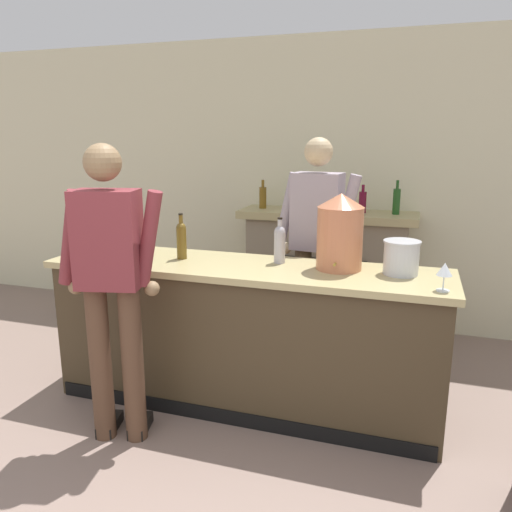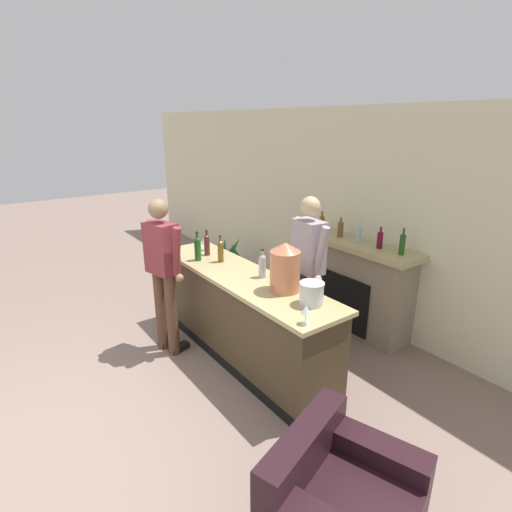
% 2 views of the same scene
% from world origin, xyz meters
% --- Properties ---
extents(wall_back_panel, '(12.00, 0.07, 2.75)m').
position_xyz_m(wall_back_panel, '(0.00, 3.83, 1.38)').
color(wall_back_panel, beige).
rests_on(wall_back_panel, ground_plane).
extents(bar_counter, '(2.67, 0.66, 1.00)m').
position_xyz_m(bar_counter, '(-0.13, 2.00, 0.50)').
color(bar_counter, '#423421').
rests_on(bar_counter, ground_plane).
extents(fireplace_stone, '(1.63, 0.52, 1.46)m').
position_xyz_m(fireplace_stone, '(0.14, 3.57, 0.59)').
color(fireplace_stone, gray).
rests_on(fireplace_stone, ground_plane).
extents(potted_plant_corner, '(0.42, 0.47, 0.69)m').
position_xyz_m(potted_plant_corner, '(-2.31, 3.27, 0.30)').
color(potted_plant_corner, '#534E40').
rests_on(potted_plant_corner, ground_plane).
extents(person_customer, '(0.65, 0.37, 1.80)m').
position_xyz_m(person_customer, '(-0.73, 1.38, 1.00)').
color(person_customer, brown).
rests_on(person_customer, ground_plane).
extents(person_bartender, '(0.66, 0.34, 1.83)m').
position_xyz_m(person_bartender, '(0.22, 2.64, 1.02)').
color(person_bartender, brown).
rests_on(person_bartender, ground_plane).
extents(copper_dispenser, '(0.30, 0.33, 0.48)m').
position_xyz_m(copper_dispenser, '(0.48, 2.10, 1.25)').
color(copper_dispenser, '#C2724D').
rests_on(copper_dispenser, bar_counter).
extents(ice_bucket_steel, '(0.23, 0.23, 0.21)m').
position_xyz_m(ice_bucket_steel, '(0.86, 2.09, 1.11)').
color(ice_bucket_steel, silver).
rests_on(ice_bucket_steel, bar_counter).
extents(wine_bottle_chardonnay_pale, '(0.08, 0.08, 0.35)m').
position_xyz_m(wine_bottle_chardonnay_pale, '(-0.81, 1.85, 1.16)').
color(wine_bottle_chardonnay_pale, '#1D581B').
rests_on(wine_bottle_chardonnay_pale, bar_counter).
extents(wine_bottle_cabernet_heavy, '(0.08, 0.08, 0.31)m').
position_xyz_m(wine_bottle_cabernet_heavy, '(0.07, 2.13, 1.14)').
color(wine_bottle_cabernet_heavy, '#AAA7AF').
rests_on(wine_bottle_cabernet_heavy, bar_counter).
extents(wine_bottle_merlot_tall, '(0.07, 0.07, 0.32)m').
position_xyz_m(wine_bottle_merlot_tall, '(-0.92, 2.04, 1.14)').
color(wine_bottle_merlot_tall, '#512623').
rests_on(wine_bottle_merlot_tall, bar_counter).
extents(wine_bottle_riesling_slim, '(0.07, 0.07, 0.32)m').
position_xyz_m(wine_bottle_riesling_slim, '(-0.60, 2.04, 1.14)').
color(wine_bottle_riesling_slim, brown).
rests_on(wine_bottle_riesling_slim, bar_counter).
extents(wine_glass_back_row, '(0.08, 0.08, 0.16)m').
position_xyz_m(wine_glass_back_row, '(1.10, 1.80, 1.12)').
color(wine_glass_back_row, silver).
rests_on(wine_glass_back_row, bar_counter).
extents(wine_glass_front_left, '(0.08, 0.08, 0.18)m').
position_xyz_m(wine_glass_front_left, '(-1.10, 2.10, 1.13)').
color(wine_glass_front_left, silver).
rests_on(wine_glass_front_left, bar_counter).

